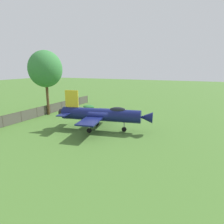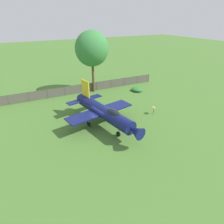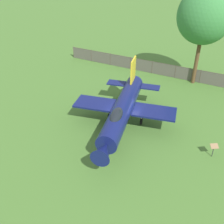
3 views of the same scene
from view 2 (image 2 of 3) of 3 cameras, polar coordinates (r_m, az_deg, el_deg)
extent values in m
plane|color=#47722D|center=(24.49, -2.72, -4.04)|extent=(200.00, 200.00, 0.00)
cylinder|color=#111951|center=(23.52, -2.83, 0.18)|extent=(3.32, 10.38, 1.61)
cone|color=#111951|center=(19.72, 6.96, -5.71)|extent=(1.62, 1.81, 1.37)
cylinder|color=black|center=(27.70, -9.34, 4.11)|extent=(1.05, 0.75, 0.97)
ellipsoid|color=black|center=(21.61, 0.62, -0.32)|extent=(1.26, 2.32, 0.84)
cube|color=yellow|center=(25.81, -8.01, 7.04)|extent=(0.44, 1.80, 2.22)
cube|color=#111951|center=(25.42, 1.34, 1.83)|extent=(3.98, 2.75, 0.16)
cube|color=#111951|center=(22.78, -8.97, -1.67)|extent=(3.98, 2.75, 0.16)
cube|color=#111951|center=(27.58, -5.18, 4.62)|extent=(1.96, 1.39, 0.10)
cube|color=#111951|center=(26.05, -11.45, 2.79)|extent=(1.96, 1.39, 0.10)
cylinder|color=#A5A8AD|center=(21.85, 1.95, -4.88)|extent=(0.12, 0.12, 1.55)
cylinder|color=black|center=(22.27, 1.92, -6.58)|extent=(0.28, 0.62, 0.60)
cylinder|color=#A5A8AD|center=(25.48, -1.38, 0.05)|extent=(0.12, 0.12, 1.55)
cylinder|color=black|center=(25.84, -1.36, -1.49)|extent=(0.28, 0.62, 0.60)
cylinder|color=#A5A8AD|center=(24.01, -7.13, -1.96)|extent=(0.12, 0.12, 1.55)
cylinder|color=black|center=(24.39, -7.03, -3.56)|extent=(0.28, 0.62, 0.60)
cylinder|color=brown|center=(34.89, -5.70, 10.87)|extent=(0.43, 0.43, 6.06)
ellipsoid|color=#387F3D|center=(33.92, -6.06, 18.37)|extent=(5.74, 5.18, 5.93)
cylinder|color=#4C4238|center=(41.68, 10.95, 10.01)|extent=(0.08, 0.08, 1.63)
cylinder|color=#4C4238|center=(40.01, 7.46, 9.56)|extent=(0.08, 0.08, 1.63)
cylinder|color=#4C4238|center=(38.50, 3.69, 9.04)|extent=(0.08, 0.08, 1.63)
cylinder|color=#4C4238|center=(37.17, -0.36, 8.44)|extent=(0.08, 0.08, 1.63)
cylinder|color=#4C4238|center=(36.04, -4.67, 7.75)|extent=(0.08, 0.08, 1.63)
cylinder|color=#4C4238|center=(35.13, -9.22, 6.97)|extent=(0.08, 0.08, 1.63)
cylinder|color=#4C4238|center=(34.45, -13.96, 6.11)|extent=(0.08, 0.08, 1.63)
cylinder|color=#4C4238|center=(34.02, -18.83, 5.18)|extent=(0.08, 0.08, 1.63)
cylinder|color=#4C4238|center=(33.85, -23.78, 4.20)|extent=(0.08, 0.08, 1.63)
cylinder|color=#4C4238|center=(33.94, -28.73, 3.18)|extent=(0.08, 0.08, 1.63)
cylinder|color=#4C4238|center=(34.88, -9.31, 8.15)|extent=(29.81, 1.22, 0.05)
cube|color=#59544C|center=(35.13, -9.22, 6.97)|extent=(29.81, 1.19, 1.56)
ellipsoid|color=#2D7033|center=(36.03, 7.50, 6.77)|extent=(1.95, 2.24, 0.65)
cylinder|color=#333333|center=(27.72, 12.34, 0.28)|extent=(0.06, 0.06, 0.90)
cube|color=olive|center=(27.48, 12.45, 1.34)|extent=(0.72, 0.65, 0.25)
camera|label=1|loc=(15.69, -79.22, -13.61)|focal=31.56mm
camera|label=3|loc=(16.40, 61.81, 18.33)|focal=42.21mm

